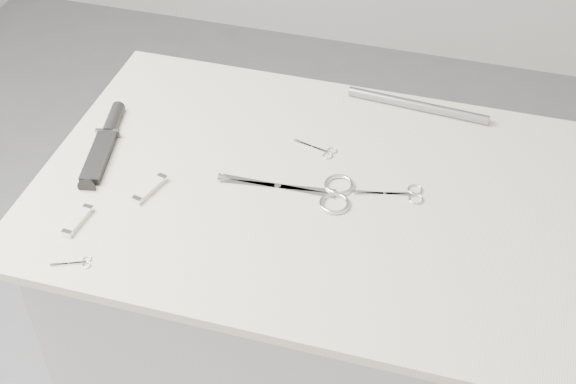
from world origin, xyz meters
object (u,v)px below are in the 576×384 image
(large_shears, at_px, (315,191))
(embroidery_scissors_b, at_px, (321,150))
(plinth, at_px, (302,342))
(sheathed_knife, at_px, (106,139))
(pocket_knife_b, at_px, (78,221))
(tiny_scissors, at_px, (77,263))
(metal_rail, at_px, (418,105))
(embroidery_scissors_a, at_px, (402,194))
(pocket_knife_a, at_px, (150,189))

(large_shears, xyz_separation_m, embroidery_scissors_b, (-0.02, 0.12, -0.00))
(embroidery_scissors_b, bearing_deg, large_shears, -65.83)
(plinth, xyz_separation_m, large_shears, (0.02, -0.01, 0.47))
(sheathed_knife, bearing_deg, plinth, -104.22)
(plinth, height_order, large_shears, large_shears)
(large_shears, xyz_separation_m, pocket_knife_b, (-0.39, -0.19, 0.00))
(tiny_scissors, relative_size, metal_rail, 0.23)
(large_shears, distance_m, tiny_scissors, 0.45)
(embroidery_scissors_a, bearing_deg, pocket_knife_a, -178.41)
(plinth, bearing_deg, metal_rail, 61.65)
(large_shears, xyz_separation_m, metal_rail, (0.14, 0.31, 0.01))
(embroidery_scissors_b, distance_m, metal_rail, 0.25)
(embroidery_scissors_a, height_order, metal_rail, metal_rail)
(pocket_knife_a, height_order, pocket_knife_b, same)
(large_shears, bearing_deg, pocket_knife_b, -157.39)
(plinth, relative_size, metal_rail, 3.01)
(metal_rail, bearing_deg, pocket_knife_b, -136.11)
(plinth, relative_size, tiny_scissors, 13.32)
(sheathed_knife, bearing_deg, metal_rail, -75.48)
(embroidery_scissors_a, bearing_deg, large_shears, -179.27)
(plinth, distance_m, pocket_knife_b, 0.63)
(embroidery_scissors_a, xyz_separation_m, embroidery_scissors_b, (-0.18, 0.08, -0.00))
(embroidery_scissors_a, distance_m, tiny_scissors, 0.59)
(embroidery_scissors_b, xyz_separation_m, metal_rail, (0.16, 0.19, 0.01))
(plinth, relative_size, embroidery_scissors_a, 6.99)
(embroidery_scissors_a, bearing_deg, embroidery_scissors_b, 141.38)
(tiny_scissors, xyz_separation_m, sheathed_knife, (-0.10, 0.31, 0.01))
(tiny_scissors, height_order, pocket_knife_b, pocket_knife_b)
(embroidery_scissors_a, relative_size, pocket_knife_b, 1.62)
(sheathed_knife, distance_m, pocket_knife_a, 0.18)
(embroidery_scissors_a, xyz_separation_m, pocket_knife_b, (-0.54, -0.23, 0.00))
(embroidery_scissors_a, distance_m, embroidery_scissors_b, 0.20)
(embroidery_scissors_a, distance_m, sheathed_knife, 0.60)
(embroidery_scissors_b, distance_m, pocket_knife_b, 0.48)
(tiny_scissors, distance_m, metal_rail, 0.77)
(large_shears, bearing_deg, embroidery_scissors_b, 95.58)
(sheathed_knife, xyz_separation_m, pocket_knife_a, (0.14, -0.11, -0.00))
(plinth, bearing_deg, large_shears, -21.30)
(embroidery_scissors_b, distance_m, pocket_knife_a, 0.34)
(embroidery_scissors_b, height_order, pocket_knife_a, pocket_knife_a)
(tiny_scissors, height_order, pocket_knife_a, pocket_knife_a)
(embroidery_scissors_a, height_order, tiny_scissors, same)
(sheathed_knife, height_order, pocket_knife_a, sheathed_knife)
(large_shears, bearing_deg, plinth, 154.56)
(pocket_knife_a, xyz_separation_m, metal_rail, (0.44, 0.39, 0.00))
(pocket_knife_b, bearing_deg, plinth, -55.35)
(tiny_scissors, relative_size, pocket_knife_b, 0.85)
(plinth, distance_m, embroidery_scissors_b, 0.48)
(embroidery_scissors_a, xyz_separation_m, pocket_knife_a, (-0.45, -0.12, 0.00))
(sheathed_knife, distance_m, pocket_knife_b, 0.23)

